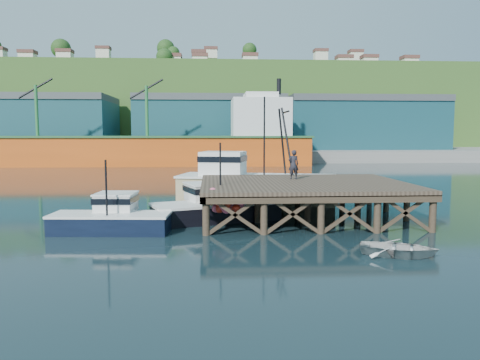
{
  "coord_description": "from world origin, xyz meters",
  "views": [
    {
      "loc": [
        0.05,
        -27.29,
        4.95
      ],
      "look_at": [
        1.88,
        2.0,
        2.05
      ],
      "focal_mm": 35.0,
      "sensor_mm": 36.0,
      "label": 1
    }
  ],
  "objects": [
    {
      "name": "ground",
      "position": [
        0.0,
        0.0,
        0.0
      ],
      "size": [
        300.0,
        300.0,
        0.0
      ],
      "primitive_type": "plane",
      "color": "black",
      "rests_on": "ground"
    },
    {
      "name": "warehouse_mid",
      "position": [
        0.0,
        65.0,
        6.5
      ],
      "size": [
        28.0,
        16.0,
        9.0
      ],
      "primitive_type": "cube",
      "color": "#194552",
      "rests_on": "far_quay"
    },
    {
      "name": "boat_black",
      "position": [
        0.22,
        -0.55,
        0.82
      ],
      "size": [
        7.71,
        6.39,
        4.47
      ],
      "rotation": [
        0.0,
        0.0,
        0.34
      ],
      "color": "black",
      "rests_on": "ground"
    },
    {
      "name": "wharf",
      "position": [
        5.5,
        -0.19,
        1.94
      ],
      "size": [
        12.0,
        10.0,
        2.62
      ],
      "color": "brown",
      "rests_on": "ground"
    },
    {
      "name": "trawler",
      "position": [
        3.16,
        6.5,
        1.57
      ],
      "size": [
        12.02,
        6.66,
        7.62
      ],
      "rotation": [
        0.0,
        0.0,
        -0.24
      ],
      "color": "tan",
      "rests_on": "ground"
    },
    {
      "name": "hillside",
      "position": [
        0.0,
        100.0,
        11.0
      ],
      "size": [
        220.0,
        50.0,
        22.0
      ],
      "primitive_type": "cube",
      "color": "#2D511E",
      "rests_on": "ground"
    },
    {
      "name": "cargo_ship",
      "position": [
        -8.46,
        48.0,
        3.31
      ],
      "size": [
        55.5,
        10.0,
        13.75
      ],
      "color": "#E75915",
      "rests_on": "ground"
    },
    {
      "name": "warehouse_left",
      "position": [
        -35.0,
        65.0,
        6.5
      ],
      "size": [
        32.0,
        16.0,
        9.0
      ],
      "primitive_type": "cube",
      "color": "#194552",
      "rests_on": "far_quay"
    },
    {
      "name": "far_quay",
      "position": [
        0.0,
        70.0,
        1.0
      ],
      "size": [
        160.0,
        40.0,
        2.0
      ],
      "primitive_type": "cube",
      "color": "gray",
      "rests_on": "ground"
    },
    {
      "name": "boat_navy",
      "position": [
        -4.97,
        -3.49,
        0.75
      ],
      "size": [
        6.08,
        3.42,
        3.71
      ],
      "rotation": [
        0.0,
        0.0,
        -0.08
      ],
      "color": "black",
      "rests_on": "ground"
    },
    {
      "name": "dockworker",
      "position": [
        5.21,
        1.59,
        3.04
      ],
      "size": [
        0.7,
        0.49,
        1.83
      ],
      "primitive_type": "imported",
      "rotation": [
        0.0,
        0.0,
        3.22
      ],
      "color": "black",
      "rests_on": "wharf"
    },
    {
      "name": "dinghy",
      "position": [
        7.66,
        -9.09,
        0.32
      ],
      "size": [
        3.69,
        3.22,
        0.64
      ],
      "primitive_type": "imported",
      "rotation": [
        0.0,
        0.0,
        1.17
      ],
      "color": "silver",
      "rests_on": "ground"
    },
    {
      "name": "warehouse_right",
      "position": [
        30.0,
        65.0,
        6.5
      ],
      "size": [
        30.0,
        16.0,
        9.0
      ],
      "primitive_type": "cube",
      "color": "#194552",
      "rests_on": "far_quay"
    }
  ]
}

